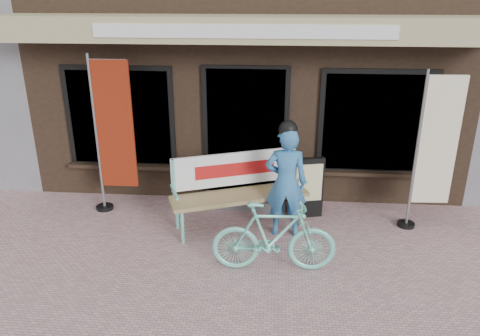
# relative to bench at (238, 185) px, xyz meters

# --- Properties ---
(ground) EXTENTS (70.00, 70.00, 0.00)m
(ground) POSITION_rel_bench_xyz_m (0.05, -1.12, -0.63)
(ground) COLOR #BC8F92
(ground) RESTS_ON ground
(storefront) EXTENTS (7.00, 6.77, 6.00)m
(storefront) POSITION_rel_bench_xyz_m (0.05, 3.85, 2.36)
(storefront) COLOR black
(storefront) RESTS_ON ground
(bench) EXTENTS (2.02, 1.18, 1.07)m
(bench) POSITION_rel_bench_xyz_m (0.00, 0.00, 0.00)
(bench) COLOR #6CD3BC
(bench) RESTS_ON ground
(person) EXTENTS (0.58, 0.39, 1.67)m
(person) POSITION_rel_bench_xyz_m (0.69, -0.25, 0.19)
(person) COLOR teal
(person) RESTS_ON ground
(bicycle) EXTENTS (1.54, 0.50, 0.91)m
(bicycle) POSITION_rel_bench_xyz_m (0.54, -1.17, -0.17)
(bicycle) COLOR #6CD3BC
(bicycle) RESTS_ON ground
(nobori_red) EXTENTS (0.71, 0.27, 2.42)m
(nobori_red) POSITION_rel_bench_xyz_m (-1.90, 0.32, 0.62)
(nobori_red) COLOR gray
(nobori_red) RESTS_ON ground
(nobori_cream) EXTENTS (0.68, 0.26, 2.30)m
(nobori_cream) POSITION_rel_bench_xyz_m (2.71, 0.13, 0.56)
(nobori_cream) COLOR gray
(nobori_cream) RESTS_ON ground
(menu_stand) EXTENTS (0.48, 0.21, 0.95)m
(menu_stand) POSITION_rel_bench_xyz_m (1.03, 0.31, -0.14)
(menu_stand) COLOR black
(menu_stand) RESTS_ON ground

